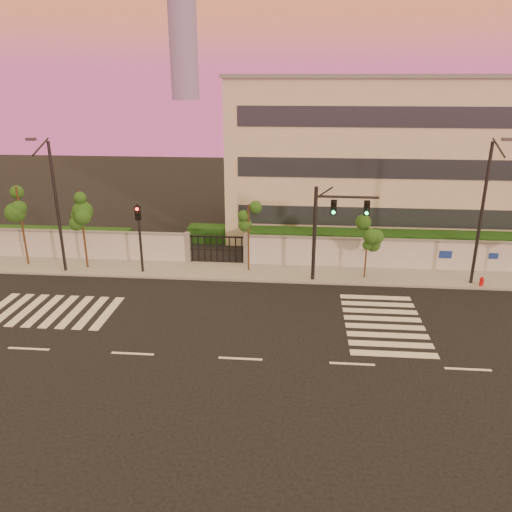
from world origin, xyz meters
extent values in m
plane|color=black|center=(0.00, 0.00, 0.00)|extent=(120.00, 120.00, 0.00)
cube|color=gray|center=(0.00, 10.50, 0.07)|extent=(60.00, 3.00, 0.15)
cube|color=#ADAFB4|center=(-17.50, 12.00, 1.00)|extent=(25.00, 0.30, 2.00)
cube|color=slate|center=(-17.50, 12.00, 2.06)|extent=(25.00, 0.36, 0.12)
cube|color=#ADAFB4|center=(14.50, 12.00, 1.00)|extent=(31.00, 0.30, 2.00)
cube|color=slate|center=(14.50, 12.00, 2.06)|extent=(31.00, 0.36, 0.12)
cube|color=slate|center=(-5.00, 12.00, 1.10)|extent=(0.35, 0.35, 2.20)
cube|color=slate|center=(-1.00, 12.00, 1.10)|extent=(0.35, 0.35, 2.20)
cube|color=black|center=(9.00, 14.50, 0.90)|extent=(20.00, 2.00, 1.80)
cube|color=black|center=(-16.00, 14.50, 0.70)|extent=(12.00, 1.80, 1.40)
cube|color=black|center=(-3.00, 17.00, 0.60)|extent=(6.00, 1.50, 1.20)
cube|color=beige|center=(9.00, 22.00, 6.00)|extent=(24.00, 12.00, 12.00)
cube|color=#262D38|center=(9.00, 15.98, 2.50)|extent=(22.00, 0.08, 1.40)
cube|color=#262D38|center=(9.00, 15.98, 6.00)|extent=(22.00, 0.08, 1.40)
cube|color=#262D38|center=(9.00, 15.98, 9.50)|extent=(22.00, 0.08, 1.40)
cube|color=slate|center=(9.00, 22.00, 12.10)|extent=(24.40, 12.40, 0.30)
cube|color=silver|center=(-13.10, 4.00, 0.01)|extent=(0.50, 4.00, 0.02)
cube|color=silver|center=(-12.20, 4.00, 0.01)|extent=(0.50, 4.00, 0.02)
cube|color=silver|center=(-11.30, 4.00, 0.01)|extent=(0.50, 4.00, 0.02)
cube|color=silver|center=(-10.40, 4.00, 0.01)|extent=(0.50, 4.00, 0.02)
cube|color=silver|center=(-9.50, 4.00, 0.01)|extent=(0.50, 4.00, 0.02)
cube|color=silver|center=(-8.60, 4.00, 0.01)|extent=(0.50, 4.00, 0.02)
cube|color=silver|center=(-7.70, 4.00, 0.01)|extent=(0.50, 4.00, 0.02)
cube|color=silver|center=(7.00, 1.00, 0.01)|extent=(4.00, 0.50, 0.02)
cube|color=silver|center=(7.00, 1.90, 0.01)|extent=(4.00, 0.50, 0.02)
cube|color=silver|center=(7.00, 2.80, 0.01)|extent=(4.00, 0.50, 0.02)
cube|color=silver|center=(7.00, 3.70, 0.01)|extent=(4.00, 0.50, 0.02)
cube|color=silver|center=(7.00, 4.60, 0.01)|extent=(4.00, 0.50, 0.02)
cube|color=silver|center=(7.00, 5.50, 0.01)|extent=(4.00, 0.50, 0.02)
cube|color=silver|center=(7.00, 6.40, 0.01)|extent=(4.00, 0.50, 0.02)
cube|color=silver|center=(7.00, 7.30, 0.01)|extent=(4.00, 0.50, 0.02)
cube|color=silver|center=(-10.00, 0.00, 0.01)|extent=(2.00, 0.15, 0.01)
cube|color=silver|center=(-5.00, 0.00, 0.01)|extent=(2.00, 0.15, 0.01)
cube|color=silver|center=(0.00, 0.00, 0.01)|extent=(2.00, 0.15, 0.01)
cube|color=silver|center=(5.00, 0.00, 0.01)|extent=(2.00, 0.15, 0.01)
cube|color=silver|center=(10.00, 0.00, 0.01)|extent=(2.00, 0.15, 0.01)
cylinder|color=#382314|center=(-15.64, 10.50, 2.72)|extent=(0.13, 0.13, 5.44)
sphere|color=#184012|center=(-15.64, 10.50, 4.35)|extent=(1.22, 1.22, 1.22)
sphere|color=#184012|center=(-15.25, 10.72, 3.53)|extent=(0.93, 0.93, 0.93)
sphere|color=#184012|center=(-15.97, 10.33, 3.81)|extent=(0.89, 0.89, 0.89)
cylinder|color=#382314|center=(-11.42, 10.29, 2.63)|extent=(0.13, 0.13, 5.27)
sphere|color=#184012|center=(-11.42, 10.29, 4.22)|extent=(1.22, 1.22, 1.22)
sphere|color=#184012|center=(-11.03, 10.51, 3.42)|extent=(0.93, 0.93, 0.93)
sphere|color=#184012|center=(-11.75, 10.12, 3.69)|extent=(0.89, 0.89, 0.89)
cylinder|color=#382314|center=(-0.71, 10.70, 2.28)|extent=(0.11, 0.11, 4.56)
sphere|color=#184012|center=(-0.71, 10.70, 3.65)|extent=(1.02, 1.02, 1.02)
sphere|color=#184012|center=(-0.39, 10.88, 2.97)|extent=(0.78, 0.78, 0.78)
sphere|color=#184012|center=(-0.99, 10.56, 3.19)|extent=(0.74, 0.74, 0.74)
cylinder|color=#382314|center=(6.68, 10.10, 2.00)|extent=(0.11, 0.11, 4.01)
sphere|color=#184012|center=(6.68, 10.10, 3.20)|extent=(0.97, 0.97, 0.97)
sphere|color=#184012|center=(6.99, 10.27, 2.60)|extent=(0.74, 0.74, 0.74)
sphere|color=#184012|center=(6.42, 9.96, 2.80)|extent=(0.70, 0.70, 0.70)
cylinder|color=black|center=(3.43, 9.50, 2.99)|extent=(0.23, 0.23, 5.98)
cylinder|color=black|center=(5.26, 9.50, 5.41)|extent=(3.67, 0.20, 0.15)
cube|color=black|center=(4.49, 9.45, 4.78)|extent=(0.34, 0.17, 0.87)
sphere|color=#0CF259|center=(4.49, 9.34, 4.51)|extent=(0.19, 0.19, 0.19)
cube|color=black|center=(6.42, 9.45, 4.78)|extent=(0.34, 0.17, 0.87)
sphere|color=#0CF259|center=(6.42, 9.34, 4.51)|extent=(0.19, 0.19, 0.19)
cylinder|color=black|center=(-7.54, 9.86, 2.34)|extent=(0.17, 0.17, 4.68)
cube|color=black|center=(-7.54, 9.81, 4.06)|extent=(0.36, 0.19, 0.94)
sphere|color=red|center=(-7.54, 9.70, 4.35)|extent=(0.21, 0.21, 0.21)
cylinder|color=black|center=(-12.61, 9.59, 4.22)|extent=(0.19, 0.19, 8.44)
cylinder|color=black|center=(-12.61, 8.64, 8.23)|extent=(0.11, 2.02, 0.82)
cube|color=#3F3F44|center=(-12.61, 7.69, 8.75)|extent=(0.53, 0.26, 0.16)
cylinder|color=black|center=(13.08, 9.74, 4.33)|extent=(0.19, 0.19, 8.66)
cylinder|color=black|center=(13.08, 8.77, 8.44)|extent=(0.11, 2.07, 0.84)
cube|color=#3F3F44|center=(13.08, 7.79, 8.99)|extent=(0.54, 0.27, 0.16)
cylinder|color=#B80C0F|center=(13.56, 9.32, 0.24)|extent=(0.21, 0.21, 0.48)
cylinder|color=#B80C0F|center=(13.56, 9.32, 0.53)|extent=(0.27, 0.27, 0.10)
sphere|color=#B80C0F|center=(13.56, 9.32, 0.64)|extent=(0.17, 0.17, 0.17)
cylinder|color=#B80C0F|center=(13.56, 9.32, 0.34)|extent=(0.28, 0.14, 0.10)
camera|label=1|loc=(2.43, -19.53, 11.98)|focal=35.00mm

